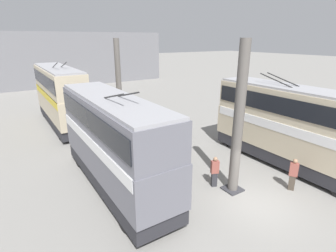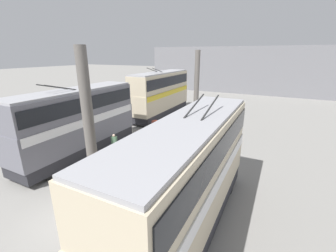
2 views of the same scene
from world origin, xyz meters
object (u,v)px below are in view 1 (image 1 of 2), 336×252
(person_aisle_midway, at_px, (144,125))
(person_by_left_row, at_px, (293,174))
(person_aisle_foreground, at_px, (215,171))
(bus_right_near, at_px, (113,138))
(bus_left_near, at_px, (292,123))
(person_by_right_row, at_px, (141,155))
(oil_drum, at_px, (104,132))
(bus_right_mid, at_px, (60,93))

(person_aisle_midway, height_order, person_by_left_row, person_by_left_row)
(person_by_left_row, height_order, person_aisle_foreground, person_by_left_row)
(bus_right_near, bearing_deg, bus_left_near, -109.02)
(bus_left_near, bearing_deg, person_by_right_row, 59.12)
(bus_right_near, bearing_deg, person_by_left_row, -125.11)
(person_aisle_midway, height_order, oil_drum, person_aisle_midway)
(person_by_left_row, distance_m, person_aisle_foreground, 4.12)
(bus_right_mid, height_order, person_by_left_row, bus_right_mid)
(person_aisle_foreground, distance_m, oil_drum, 10.91)
(bus_left_near, relative_size, oil_drum, 11.03)
(bus_right_mid, height_order, oil_drum, bus_right_mid)
(bus_right_mid, xyz_separation_m, person_by_right_row, (-11.61, -2.20, -2.18))
(bus_right_near, distance_m, oil_drum, 8.31)
(bus_right_mid, distance_m, person_by_right_row, 12.02)
(person_by_left_row, bearing_deg, bus_right_mid, 79.97)
(bus_left_near, distance_m, person_by_left_row, 3.64)
(oil_drum, bearing_deg, bus_left_near, -143.96)
(person_by_left_row, height_order, oil_drum, person_by_left_row)
(bus_right_near, xyz_separation_m, oil_drum, (7.69, -2.05, -2.40))
(bus_right_mid, xyz_separation_m, person_by_left_row, (-18.33, -7.76, -2.06))
(person_aisle_midway, bearing_deg, oil_drum, 156.71)
(bus_right_near, height_order, bus_right_mid, bus_right_mid)
(bus_left_near, bearing_deg, bus_right_mid, 31.90)
(bus_left_near, height_order, bus_right_mid, bus_right_mid)
(person_by_left_row, relative_size, person_by_right_row, 1.13)
(person_by_left_row, relative_size, person_aisle_foreground, 1.03)
(bus_right_mid, xyz_separation_m, person_aisle_foreground, (-15.80, -4.51, -2.09))
(oil_drum, bearing_deg, bus_right_mid, 21.57)
(person_aisle_midway, bearing_deg, bus_right_near, -131.40)
(oil_drum, bearing_deg, person_by_left_row, -156.53)
(bus_right_near, xyz_separation_m, person_aisle_midway, (6.53, -5.19, -2.03))
(person_aisle_midway, bearing_deg, bus_left_near, -66.37)
(bus_left_near, relative_size, person_by_right_row, 6.41)
(bus_left_near, distance_m, oil_drum, 14.07)
(person_by_left_row, bearing_deg, person_aisle_foreground, 109.10)
(person_aisle_midway, distance_m, person_aisle_foreground, 9.47)
(bus_left_near, distance_m, person_by_right_row, 9.54)
(bus_left_near, distance_m, bus_right_near, 10.80)
(bus_right_mid, bearing_deg, bus_right_near, 180.00)
(person_by_right_row, bearing_deg, person_aisle_foreground, -159.04)
(bus_right_mid, relative_size, oil_drum, 11.47)
(bus_left_near, height_order, bus_right_near, bus_right_near)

